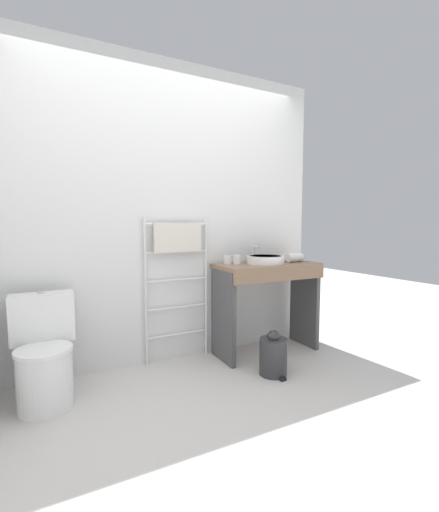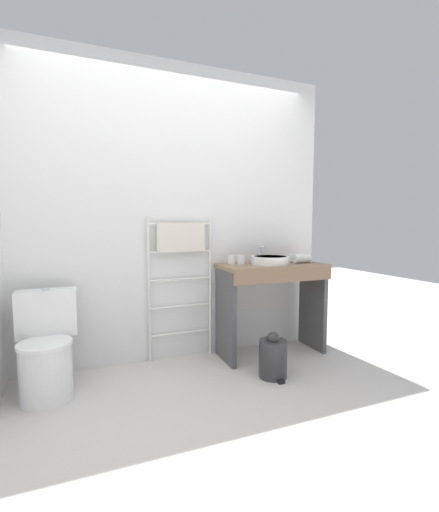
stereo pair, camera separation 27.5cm
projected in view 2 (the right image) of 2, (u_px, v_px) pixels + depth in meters
ground_plane at (230, 430)px, 2.01m from camera, size 12.00×12.00×0.00m
wall_back at (174, 214)px, 3.08m from camera, size 2.91×0.12×2.60m
toilet at (46, 350)px, 2.42m from camera, size 0.41×0.50×0.74m
towel_radiator at (181, 256)px, 3.02m from camera, size 0.59×0.06×1.27m
vanity_counter at (272, 293)px, 3.15m from camera, size 0.96×0.46×0.85m
sink_basin at (270, 260)px, 3.13m from camera, size 0.35×0.35×0.07m
faucet at (261, 252)px, 3.30m from camera, size 0.02×0.10×0.16m
cup_near_wall at (232, 260)px, 3.11m from camera, size 0.07×0.07×0.08m
cup_near_edge at (241, 260)px, 3.11m from camera, size 0.07×0.07×0.08m
hair_dryer at (302, 258)px, 3.23m from camera, size 0.22×0.17×0.08m
trash_bin at (273, 357)px, 2.71m from camera, size 0.22×0.26×0.36m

